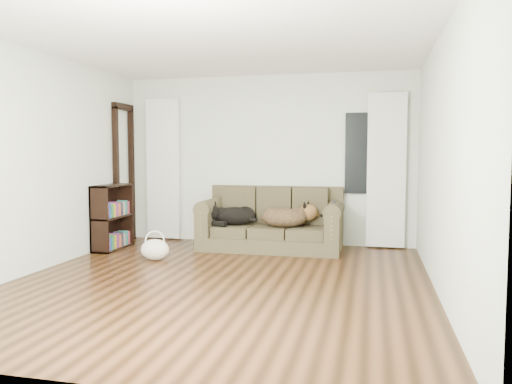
% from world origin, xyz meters
% --- Properties ---
extents(floor, '(5.00, 5.00, 0.00)m').
position_xyz_m(floor, '(0.00, 0.00, 0.00)').
color(floor, black).
rests_on(floor, ground).
extents(ceiling, '(5.00, 5.00, 0.00)m').
position_xyz_m(ceiling, '(0.00, 0.00, 2.60)').
color(ceiling, white).
rests_on(ceiling, ground).
extents(wall_back, '(4.50, 0.04, 2.60)m').
position_xyz_m(wall_back, '(0.00, 2.50, 1.30)').
color(wall_back, silver).
rests_on(wall_back, ground).
extents(wall_left, '(0.04, 5.00, 2.60)m').
position_xyz_m(wall_left, '(-2.25, 0.00, 1.30)').
color(wall_left, silver).
rests_on(wall_left, ground).
extents(wall_right, '(0.04, 5.00, 2.60)m').
position_xyz_m(wall_right, '(2.25, 0.00, 1.30)').
color(wall_right, silver).
rests_on(wall_right, ground).
extents(curtain_left, '(0.55, 0.08, 2.25)m').
position_xyz_m(curtain_left, '(-1.70, 2.42, 1.15)').
color(curtain_left, white).
rests_on(curtain_left, ground).
extents(curtain_right, '(0.55, 0.08, 2.25)m').
position_xyz_m(curtain_right, '(1.80, 2.42, 1.15)').
color(curtain_right, white).
rests_on(curtain_right, ground).
extents(window_pane, '(0.50, 0.03, 1.20)m').
position_xyz_m(window_pane, '(1.45, 2.47, 1.40)').
color(window_pane, black).
rests_on(window_pane, wall_back).
extents(door_casing, '(0.07, 0.60, 2.10)m').
position_xyz_m(door_casing, '(-2.20, 2.05, 1.05)').
color(door_casing, black).
rests_on(door_casing, ground).
extents(sofa, '(2.03, 0.88, 0.83)m').
position_xyz_m(sofa, '(0.17, 1.98, 0.45)').
color(sofa, '#443A28').
rests_on(sofa, floor).
extents(dog_black_lab, '(0.67, 0.49, 0.27)m').
position_xyz_m(dog_black_lab, '(-0.41, 1.91, 0.48)').
color(dog_black_lab, black).
rests_on(dog_black_lab, sofa).
extents(dog_shepherd, '(0.71, 0.52, 0.30)m').
position_xyz_m(dog_shepherd, '(0.42, 1.90, 0.49)').
color(dog_shepherd, black).
rests_on(dog_shepherd, sofa).
extents(tv_remote, '(0.07, 0.17, 0.02)m').
position_xyz_m(tv_remote, '(1.09, 1.85, 0.73)').
color(tv_remote, black).
rests_on(tv_remote, sofa).
extents(tote_bag, '(0.45, 0.40, 0.28)m').
position_xyz_m(tote_bag, '(-1.16, 0.88, 0.16)').
color(tote_bag, beige).
rests_on(tote_bag, floor).
extents(bookshelf, '(0.29, 0.76, 0.94)m').
position_xyz_m(bookshelf, '(-2.09, 1.46, 0.50)').
color(bookshelf, black).
rests_on(bookshelf, floor).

